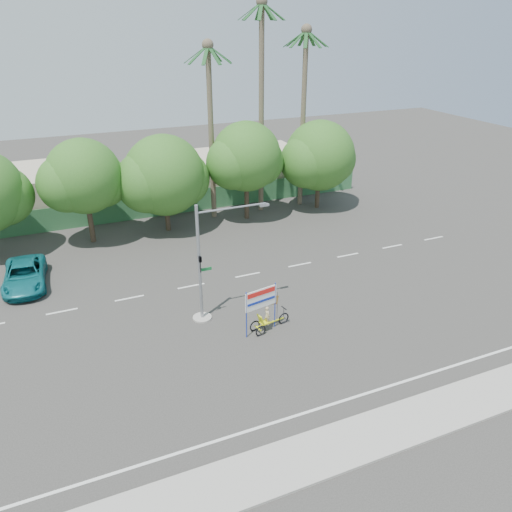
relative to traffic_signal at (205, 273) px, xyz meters
name	(u,v)px	position (x,y,z in m)	size (l,w,h in m)	color
ground	(270,346)	(2.20, -3.98, -2.92)	(120.00, 120.00, 0.00)	#33302D
sidewalk_near	(345,444)	(2.20, -11.48, -2.86)	(50.00, 2.40, 0.12)	gray
fence	(169,204)	(2.20, 17.52, -1.92)	(38.00, 0.08, 2.00)	#336B3D
building_left	(44,192)	(-7.80, 22.02, -0.92)	(12.00, 8.00, 4.00)	#BDB096
building_right	(235,172)	(10.20, 22.02, -1.12)	(14.00, 8.00, 3.60)	#BDB096
tree_left	(83,179)	(-4.85, 14.02, 2.14)	(6.66, 5.60, 8.07)	#473828
tree_center	(164,178)	(1.14, 14.02, 1.55)	(7.62, 6.40, 7.85)	#473828
tree_right	(246,159)	(8.15, 14.02, 2.32)	(6.90, 5.80, 8.36)	#473828
tree_far_right	(319,158)	(15.15, 14.02, 1.73)	(7.38, 6.20, 7.94)	#473828
palm_tall	(261,90)	(10.20, 15.52, 7.55)	(3.73, 3.79, 17.45)	#70604C
palm_mid	(304,101)	(14.20, 15.52, 6.48)	(3.73, 3.79, 15.45)	#70604C
palm_short	(210,114)	(5.70, 15.52, 5.94)	(3.73, 3.79, 14.45)	#70604C
traffic_signal	(205,273)	(0.00, 0.00, 0.00)	(4.72, 1.10, 7.00)	gray
trike_billboard	(265,313)	(2.57, -2.54, -1.76)	(2.89, 0.95, 2.87)	black
pickup_truck	(25,275)	(-9.70, 8.30, -2.16)	(2.53, 5.48, 1.52)	#106A72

